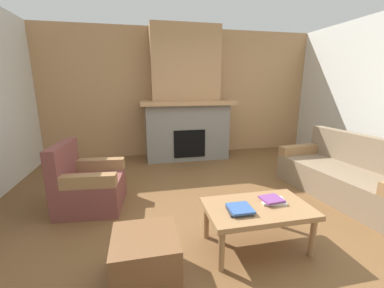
# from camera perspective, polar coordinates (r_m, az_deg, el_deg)

# --- Properties ---
(ground) EXTENTS (9.00, 9.00, 0.00)m
(ground) POSITION_cam_1_polar(r_m,az_deg,el_deg) (3.13, 8.16, -16.35)
(ground) COLOR brown
(wall_back_wood_panel) EXTENTS (6.00, 0.12, 2.70)m
(wall_back_wood_panel) POSITION_cam_1_polar(r_m,az_deg,el_deg) (5.62, -2.20, 11.54)
(wall_back_wood_panel) COLOR tan
(wall_back_wood_panel) RESTS_ON ground
(fireplace) EXTENTS (1.90, 0.82, 2.70)m
(fireplace) POSITION_cam_1_polar(r_m,az_deg,el_deg) (5.26, -1.45, 9.37)
(fireplace) COLOR gray
(fireplace) RESTS_ON ground
(couch) EXTENTS (1.03, 1.88, 0.85)m
(couch) POSITION_cam_1_polar(r_m,az_deg,el_deg) (4.18, 31.96, -6.26)
(couch) COLOR #847056
(couch) RESTS_ON ground
(armchair) EXTENTS (0.83, 0.83, 0.85)m
(armchair) POSITION_cam_1_polar(r_m,az_deg,el_deg) (3.49, -22.95, -8.78)
(armchair) COLOR brown
(armchair) RESTS_ON ground
(coffee_table) EXTENTS (1.00, 0.60, 0.43)m
(coffee_table) POSITION_cam_1_polar(r_m,az_deg,el_deg) (2.53, 14.87, -14.75)
(coffee_table) COLOR #997047
(coffee_table) RESTS_ON ground
(ottoman) EXTENTS (0.52, 0.52, 0.40)m
(ottoman) POSITION_cam_1_polar(r_m,az_deg,el_deg) (2.22, -10.58, -24.35)
(ottoman) COLOR brown
(ottoman) RESTS_ON ground
(book_stack_near_edge) EXTENTS (0.23, 0.22, 0.04)m
(book_stack_near_edge) POSITION_cam_1_polar(r_m,az_deg,el_deg) (2.37, 10.87, -14.57)
(book_stack_near_edge) COLOR #2D2D33
(book_stack_near_edge) RESTS_ON coffee_table
(book_stack_center) EXTENTS (0.26, 0.22, 0.05)m
(book_stack_center) POSITION_cam_1_polar(r_m,az_deg,el_deg) (2.61, 18.02, -12.18)
(book_stack_center) COLOR beige
(book_stack_center) RESTS_ON coffee_table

